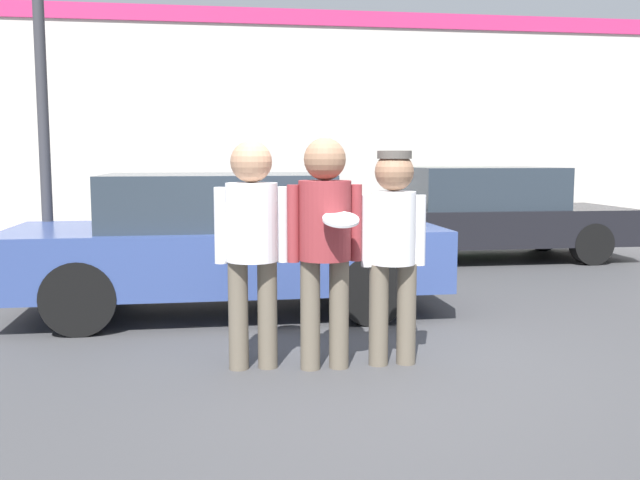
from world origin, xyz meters
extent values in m
plane|color=#3F3F42|center=(0.00, 0.00, 0.00)|extent=(56.00, 56.00, 0.00)
cube|color=silver|center=(0.00, 8.94, 2.21)|extent=(24.00, 0.18, 4.43)
cube|color=#CC2D6B|center=(0.00, 8.83, 4.28)|extent=(24.00, 0.04, 0.30)
cylinder|color=#665B4C|center=(-1.02, 0.09, 0.41)|extent=(0.15, 0.15, 0.83)
cylinder|color=#665B4C|center=(-0.80, 0.09, 0.41)|extent=(0.15, 0.15, 0.83)
cylinder|color=silver|center=(-0.91, 0.09, 1.12)|extent=(0.39, 0.39, 0.58)
cylinder|color=silver|center=(-1.14, 0.09, 1.10)|extent=(0.09, 0.09, 0.57)
cylinder|color=silver|center=(-0.68, 0.09, 1.10)|extent=(0.09, 0.09, 0.57)
sphere|color=tan|center=(-0.91, 0.09, 1.57)|extent=(0.31, 0.31, 0.31)
cylinder|color=#665B4C|center=(-0.49, 0.01, 0.42)|extent=(0.15, 0.15, 0.84)
cylinder|color=#665B4C|center=(-0.27, 0.01, 0.42)|extent=(0.15, 0.15, 0.84)
cylinder|color=maroon|center=(-0.38, 0.01, 1.13)|extent=(0.39, 0.39, 0.59)
cylinder|color=maroon|center=(-0.61, 0.01, 1.11)|extent=(0.09, 0.09, 0.57)
cylinder|color=maroon|center=(-0.14, 0.01, 1.11)|extent=(0.09, 0.09, 0.57)
sphere|color=#8C664C|center=(-0.38, 0.01, 1.58)|extent=(0.31, 0.31, 0.31)
cylinder|color=white|center=(-0.30, -0.27, 1.16)|extent=(0.26, 0.25, 0.10)
cylinder|color=#665B4C|center=(0.05, 0.03, 0.39)|extent=(0.15, 0.15, 0.79)
cylinder|color=#665B4C|center=(0.27, 0.03, 0.39)|extent=(0.15, 0.15, 0.79)
cylinder|color=silver|center=(0.16, 0.03, 1.06)|extent=(0.33, 0.33, 0.56)
cylinder|color=silver|center=(-0.05, 0.03, 1.04)|extent=(0.09, 0.09, 0.54)
cylinder|color=silver|center=(0.37, 0.03, 1.04)|extent=(0.09, 0.09, 0.54)
sphere|color=#8C664C|center=(0.16, 0.03, 1.49)|extent=(0.29, 0.29, 0.29)
cylinder|color=#4C4742|center=(0.16, 0.03, 1.62)|extent=(0.26, 0.26, 0.06)
cube|color=#334784|center=(-1.05, 2.14, 0.59)|extent=(4.33, 1.78, 0.60)
cube|color=#28333D|center=(-1.14, 2.14, 1.16)|extent=(2.25, 1.53, 0.54)
cylinder|color=black|center=(0.29, 2.93, 0.34)|extent=(0.68, 0.22, 0.68)
cylinder|color=black|center=(0.29, 1.35, 0.34)|extent=(0.68, 0.22, 0.68)
cylinder|color=black|center=(-2.40, 2.93, 0.34)|extent=(0.68, 0.22, 0.68)
cylinder|color=black|center=(-2.40, 1.35, 0.34)|extent=(0.68, 0.22, 0.68)
cube|color=black|center=(3.06, 5.36, 0.54)|extent=(4.27, 1.81, 0.54)
cube|color=#28333D|center=(2.97, 5.36, 1.12)|extent=(2.22, 1.56, 0.63)
cylinder|color=black|center=(4.38, 6.17, 0.31)|extent=(0.62, 0.22, 0.62)
cylinder|color=black|center=(4.38, 4.56, 0.31)|extent=(0.62, 0.22, 0.62)
cylinder|color=black|center=(1.73, 6.17, 0.31)|extent=(0.62, 0.22, 0.62)
cylinder|color=black|center=(1.73, 4.56, 0.31)|extent=(0.62, 0.22, 0.62)
sphere|color=#2D6B33|center=(3.99, 8.21, 0.54)|extent=(1.09, 1.09, 1.09)
camera|label=1|loc=(-1.22, -5.20, 1.61)|focal=40.00mm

